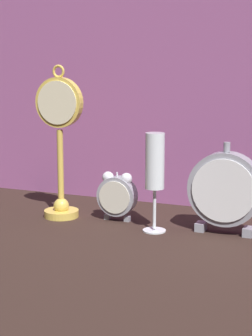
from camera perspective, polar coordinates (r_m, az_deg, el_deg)
name	(u,v)px	position (r m, az deg, el deg)	size (l,w,h in m)	color
ground_plane	(111,239)	(1.14, -1.55, -7.18)	(4.00, 4.00, 0.00)	black
fabric_backdrop_drape	(165,54)	(1.40, 3.96, 11.47)	(1.37, 0.01, 0.75)	#8E4C7F
pocket_watch_on_stand	(60,144)	(1.28, -6.74, 2.47)	(0.11, 0.08, 0.35)	gold
alarm_clock_twin_bell	(117,194)	(1.26, -0.92, -2.66)	(0.09, 0.03, 0.11)	gray
mantel_clock_silver	(225,190)	(1.17, 10.06, -2.19)	(0.15, 0.04, 0.19)	gray
champagne_flute	(155,168)	(1.16, 2.95, 0.00)	(0.05, 0.05, 0.21)	silver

